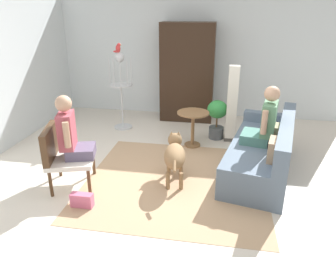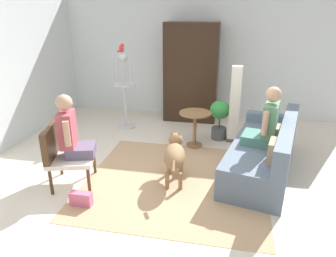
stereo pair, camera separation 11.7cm
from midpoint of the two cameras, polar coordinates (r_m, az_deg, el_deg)
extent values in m
plane|color=beige|center=(4.69, 1.90, -8.26)|extent=(7.13, 7.13, 0.00)
cube|color=silver|center=(7.08, 6.18, 12.98)|extent=(6.54, 0.12, 2.64)
cube|color=tan|center=(4.52, 2.06, -9.39)|extent=(2.48, 2.43, 0.01)
cube|color=slate|center=(4.87, 17.09, -5.08)|extent=(1.24, 2.19, 0.45)
cube|color=slate|center=(4.70, 21.43, -1.18)|extent=(0.62, 2.06, 0.36)
cube|color=slate|center=(5.63, 18.74, 1.69)|extent=(0.83, 0.35, 0.17)
cube|color=tan|center=(4.24, 19.15, -3.86)|extent=(0.17, 0.33, 0.28)
cube|color=#C6B284|center=(4.76, 19.86, -1.21)|extent=(0.15, 0.28, 0.28)
cylinder|color=#4C331E|center=(4.75, -12.49, -5.88)|extent=(0.04, 0.04, 0.37)
cylinder|color=#4C331E|center=(4.28, -13.37, -9.11)|extent=(0.04, 0.04, 0.37)
cylinder|color=#4C331E|center=(4.84, -18.19, -5.94)|extent=(0.04, 0.04, 0.37)
cylinder|color=#4C331E|center=(4.38, -19.69, -9.08)|extent=(0.04, 0.04, 0.37)
cube|color=white|center=(4.46, -16.21, -5.03)|extent=(0.74, 0.77, 0.06)
cube|color=#4C331E|center=(4.43, -19.71, -2.23)|extent=(0.25, 0.63, 0.42)
cube|color=#467A71|center=(4.76, 16.36, -1.70)|extent=(0.47, 0.49, 0.14)
cube|color=#598C66|center=(4.64, 18.73, 1.49)|extent=(0.27, 0.45, 0.47)
sphere|color=tan|center=(4.54, 19.26, 5.81)|extent=(0.21, 0.21, 0.21)
cylinder|color=tan|center=(4.40, 17.89, 0.88)|extent=(0.08, 0.08, 0.33)
cylinder|color=tan|center=(4.88, 18.62, 2.71)|extent=(0.08, 0.08, 0.33)
cube|color=slate|center=(4.40, -14.65, -3.83)|extent=(0.45, 0.44, 0.14)
cube|color=#B24C59|center=(4.31, -17.01, -0.15)|extent=(0.27, 0.38, 0.47)
sphere|color=tan|center=(4.20, -17.53, 4.47)|extent=(0.21, 0.21, 0.21)
cylinder|color=tan|center=(4.49, -16.01, 1.13)|extent=(0.08, 0.08, 0.33)
cylinder|color=tan|center=(4.10, -17.08, -0.90)|extent=(0.08, 0.08, 0.33)
cylinder|color=olive|center=(5.40, 5.57, 2.80)|extent=(0.55, 0.55, 0.02)
cylinder|color=olive|center=(5.51, 5.45, -0.29)|extent=(0.06, 0.06, 0.60)
cylinder|color=olive|center=(5.62, 5.35, -3.01)|extent=(0.28, 0.28, 0.03)
ellipsoid|color=olive|center=(4.32, 1.98, -5.01)|extent=(0.37, 0.62, 0.29)
sphere|color=olive|center=(4.61, 2.11, -2.09)|extent=(0.21, 0.21, 0.21)
cone|color=olive|center=(4.57, 1.47, -0.86)|extent=(0.06, 0.06, 0.06)
cone|color=olive|center=(4.57, 2.79, -0.89)|extent=(0.06, 0.06, 0.06)
cylinder|color=olive|center=(3.97, 1.84, -6.85)|extent=(0.06, 0.18, 0.10)
cylinder|color=olive|center=(4.63, 0.90, -6.89)|extent=(0.06, 0.06, 0.25)
cylinder|color=olive|center=(4.63, 3.11, -6.94)|extent=(0.06, 0.06, 0.25)
cylinder|color=olive|center=(4.27, 0.66, -9.46)|extent=(0.06, 0.06, 0.25)
cylinder|color=olive|center=(4.27, 3.06, -9.52)|extent=(0.06, 0.06, 0.25)
cylinder|color=silver|center=(6.51, -7.02, 0.38)|extent=(0.36, 0.36, 0.03)
cylinder|color=silver|center=(6.38, -7.19, 3.95)|extent=(0.04, 0.04, 0.88)
cylinder|color=silver|center=(6.26, -7.37, 7.87)|extent=(0.45, 0.45, 0.02)
cylinder|color=silver|center=(6.14, -5.56, 10.24)|extent=(0.01, 0.01, 0.52)
cylinder|color=silver|center=(6.27, -5.59, 10.47)|extent=(0.01, 0.01, 0.52)
cylinder|color=silver|center=(6.38, -6.32, 10.61)|extent=(0.01, 0.01, 0.52)
cylinder|color=silver|center=(6.42, -7.47, 10.63)|extent=(0.01, 0.01, 0.52)
cylinder|color=silver|center=(6.38, -8.63, 10.51)|extent=(0.01, 0.01, 0.52)
cylinder|color=silver|center=(6.28, -9.37, 10.30)|extent=(0.01, 0.01, 0.52)
cylinder|color=silver|center=(6.15, -9.43, 10.08)|extent=(0.01, 0.01, 0.52)
cylinder|color=silver|center=(6.04, -8.72, 9.92)|extent=(0.01, 0.01, 0.52)
cylinder|color=silver|center=(6.00, -7.51, 9.90)|extent=(0.01, 0.01, 0.52)
cylinder|color=silver|center=(6.04, -6.29, 10.03)|extent=(0.01, 0.01, 0.52)
sphere|color=silver|center=(6.17, -7.60, 12.63)|extent=(0.18, 0.18, 0.18)
ellipsoid|color=red|center=(6.15, -7.85, 14.15)|extent=(0.09, 0.10, 0.15)
sphere|color=red|center=(6.14, -7.70, 14.78)|extent=(0.07, 0.07, 0.07)
cone|color=#D8BF4C|center=(6.13, -7.38, 14.79)|extent=(0.03, 0.02, 0.02)
ellipsoid|color=red|center=(6.17, -8.18, 13.65)|extent=(0.12, 0.03, 0.04)
cylinder|color=#4C5156|center=(5.95, 9.70, -0.82)|extent=(0.27, 0.27, 0.22)
cylinder|color=brown|center=(5.88, 9.82, 1.07)|extent=(0.03, 0.03, 0.20)
ellipsoid|color=#2E893E|center=(5.80, 9.97, 3.36)|extent=(0.37, 0.37, 0.33)
cube|color=#4C4742|center=(5.94, 12.04, -1.86)|extent=(0.20, 0.20, 0.06)
cube|color=white|center=(5.71, 12.56, 4.50)|extent=(0.18, 0.18, 1.31)
cube|color=black|center=(6.74, 4.74, 10.03)|extent=(1.10, 0.56, 2.03)
cube|color=#D8668C|center=(4.11, -14.65, -12.19)|extent=(0.27, 0.10, 0.18)
camera|label=1|loc=(0.06, -89.21, 0.30)|focal=33.71mm
camera|label=2|loc=(0.06, 90.79, -0.30)|focal=33.71mm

